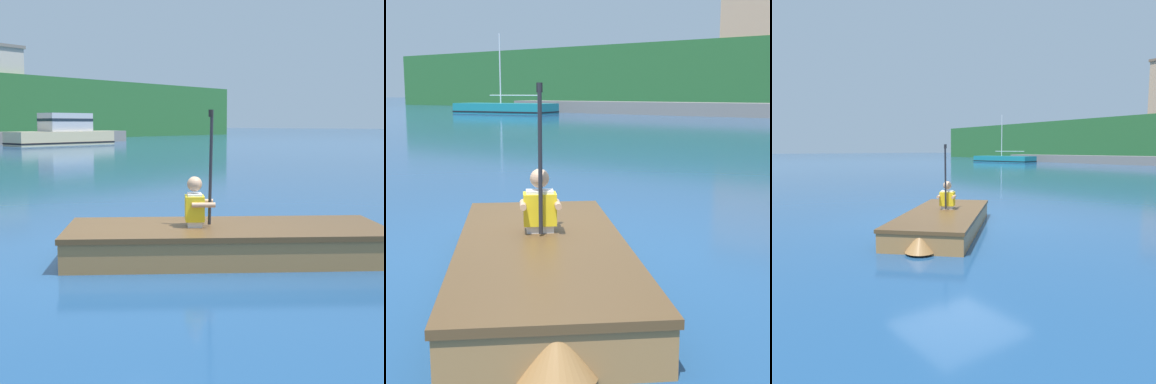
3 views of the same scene
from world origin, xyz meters
The scene contains 4 objects.
ground_plane centered at (0.00, 0.00, 0.00)m, with size 300.00×300.00×0.00m, color navy.
moored_boat_dock_center_near centered at (-27.93, 28.35, 0.36)m, with size 8.28×4.11×5.95m.
rowboat_foreground centered at (0.66, -0.86, 0.21)m, with size 3.47×3.57×0.37m.
person_paddler centered at (0.38, -0.57, 0.63)m, with size 0.46×0.46×1.31m.
Camera 3 is at (6.55, -4.93, 1.58)m, focal length 35.00 mm.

